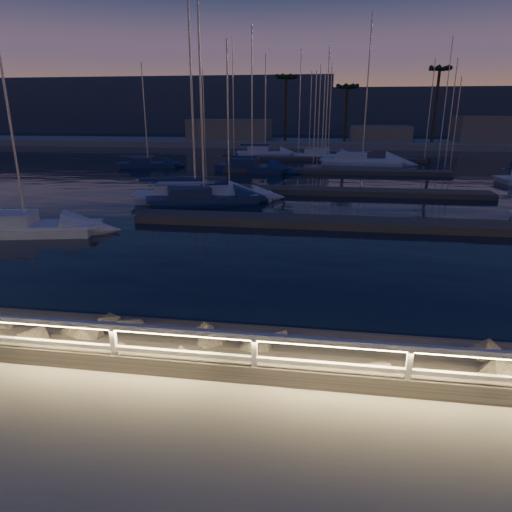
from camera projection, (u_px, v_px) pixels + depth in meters
The scene contains 19 objects.
ground at pixel (354, 389), 9.05m from camera, with size 400.00×400.00×0.00m, color gray.
harbor_water at pixel (335, 188), 38.75m from camera, with size 400.00×440.00×0.60m.
guard_rail at pixel (353, 354), 8.83m from camera, with size 44.11×0.12×1.06m.
riprap at pixel (126, 347), 10.97m from camera, with size 32.00×2.70×1.37m.
floating_docks at pixel (335, 179), 39.78m from camera, with size 22.00×36.00×0.40m.
far_shore at pixel (332, 141), 78.72m from camera, with size 160.00×14.00×5.20m.
palm_left at pixel (286, 80), 74.95m from camera, with size 3.00×3.00×11.20m.
palm_center at pixel (347, 89), 74.85m from camera, with size 3.00×3.00×9.70m.
palm_right at pixel (439, 72), 71.20m from camera, with size 3.00×3.00×12.20m.
distant_hills at pixel (257, 113), 136.73m from camera, with size 230.00×37.50×18.00m.
sailboat_a at pixel (201, 198), 29.63m from camera, with size 7.54×4.87×12.61m.
sailboat_b at pixel (22, 226), 22.62m from camera, with size 7.29×3.57×11.97m.
sailboat_e at pixel (227, 195), 31.08m from camera, with size 6.20×3.45×10.24m.
sailboat_f at pixel (192, 195), 30.86m from camera, with size 8.60×3.76×14.19m.
sailboat_i at pixel (147, 164), 49.64m from camera, with size 6.50×3.28×10.72m.
sailboat_j at pixel (250, 167), 46.36m from camera, with size 8.31×4.59×13.66m.
sailboat_k at pixel (360, 161), 52.00m from camera, with size 9.64×3.72×15.96m.
sailboat_m at pixel (264, 153), 62.24m from camera, with size 7.73×2.61×13.08m.
sailboat_n at pixel (323, 156), 58.25m from camera, with size 8.21×4.30×13.48m.
Camera 1 is at (-0.73, -8.03, 5.26)m, focal length 32.00 mm.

